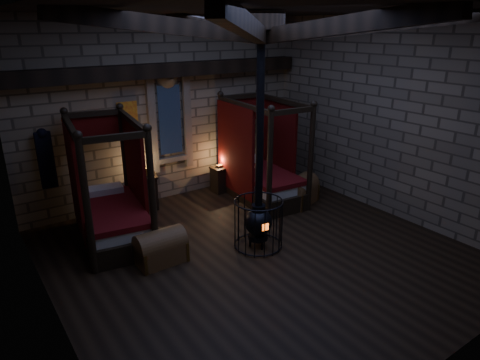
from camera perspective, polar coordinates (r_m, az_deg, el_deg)
room at (r=7.08m, az=2.49°, el=17.99°), size 7.02×7.02×4.29m
bed_left at (r=8.71m, az=-16.78°, el=-3.91°), size 1.51×2.41×2.37m
bed_right at (r=10.31m, az=2.77°, el=0.72°), size 1.39×2.37×2.38m
trunk_left at (r=7.77m, az=-10.53°, el=-8.89°), size 0.86×0.55×0.63m
trunk_right at (r=10.15m, az=7.98°, el=-1.49°), size 1.07×0.87×0.68m
nightstand_left at (r=9.98m, az=-12.36°, el=-1.52°), size 0.59×0.58×0.97m
nightstand_right at (r=10.76m, az=-2.68°, el=0.11°), size 0.42×0.41×0.71m
stove at (r=8.02m, az=2.46°, el=-5.09°), size 0.92×0.92×4.05m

